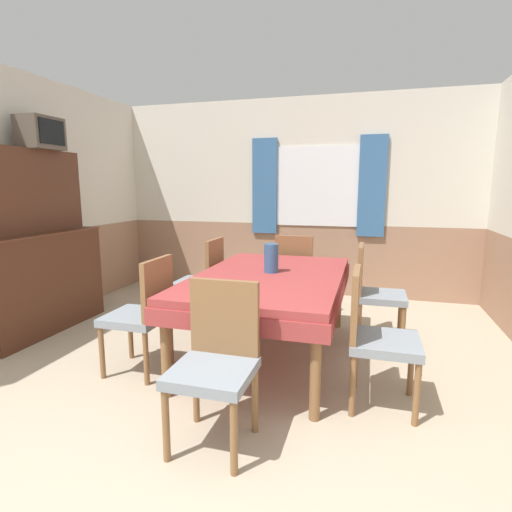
{
  "coord_description": "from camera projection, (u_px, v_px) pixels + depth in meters",
  "views": [
    {
      "loc": [
        1.04,
        -1.19,
        1.45
      ],
      "look_at": [
        0.12,
        2.01,
        0.87
      ],
      "focal_mm": 28.0,
      "sensor_mm": 36.0,
      "label": 1
    }
  ],
  "objects": [
    {
      "name": "wall_back",
      "position": [
        293.0,
        197.0,
        5.38
      ],
      "size": [
        5.17,
        0.1,
        2.6
      ],
      "color": "silver",
      "rests_on": "ground_plane"
    },
    {
      "name": "wall_left",
      "position": [
        19.0,
        202.0,
        4.06
      ],
      "size": [
        0.05,
        4.56,
        2.6
      ],
      "color": "silver",
      "rests_on": "ground_plane"
    },
    {
      "name": "dining_table",
      "position": [
        270.0,
        286.0,
        3.39
      ],
      "size": [
        1.22,
        1.94,
        0.72
      ],
      "color": "#9E3838",
      "rests_on": "ground_plane"
    },
    {
      "name": "chair_head_near",
      "position": [
        217.0,
        357.0,
        2.25
      ],
      "size": [
        0.44,
        0.44,
        0.92
      ],
      "rotation": [
        0.0,
        0.0,
        3.14
      ],
      "color": "brown",
      "rests_on": "ground_plane"
    },
    {
      "name": "chair_left_far",
      "position": [
        204.0,
        278.0,
        4.19
      ],
      "size": [
        0.44,
        0.44,
        0.92
      ],
      "rotation": [
        0.0,
        0.0,
        1.57
      ],
      "color": "brown",
      "rests_on": "ground_plane"
    },
    {
      "name": "chair_right_far",
      "position": [
        374.0,
        290.0,
        3.72
      ],
      "size": [
        0.44,
        0.44,
        0.92
      ],
      "rotation": [
        0.0,
        0.0,
        4.71
      ],
      "color": "brown",
      "rests_on": "ground_plane"
    },
    {
      "name": "chair_head_window",
      "position": [
        296.0,
        271.0,
        4.56
      ],
      "size": [
        0.44,
        0.44,
        0.92
      ],
      "color": "brown",
      "rests_on": "ground_plane"
    },
    {
      "name": "chair_right_near",
      "position": [
        375.0,
        333.0,
        2.62
      ],
      "size": [
        0.44,
        0.44,
        0.92
      ],
      "rotation": [
        0.0,
        0.0,
        4.71
      ],
      "color": "brown",
      "rests_on": "ground_plane"
    },
    {
      "name": "chair_left_near",
      "position": [
        144.0,
        311.0,
        3.09
      ],
      "size": [
        0.44,
        0.44,
        0.92
      ],
      "rotation": [
        0.0,
        0.0,
        1.57
      ],
      "color": "brown",
      "rests_on": "ground_plane"
    },
    {
      "name": "sideboard",
      "position": [
        35.0,
        257.0,
        3.97
      ],
      "size": [
        0.46,
        1.38,
        1.81
      ],
      "color": "#4C2819",
      "rests_on": "ground_plane"
    },
    {
      "name": "tv",
      "position": [
        40.0,
        133.0,
        3.91
      ],
      "size": [
        0.29,
        0.39,
        0.31
      ],
      "color": "#51473D",
      "rests_on": "sideboard"
    },
    {
      "name": "vase",
      "position": [
        271.0,
        258.0,
        3.42
      ],
      "size": [
        0.12,
        0.12,
        0.25
      ],
      "color": "#335684",
      "rests_on": "dining_table"
    }
  ]
}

